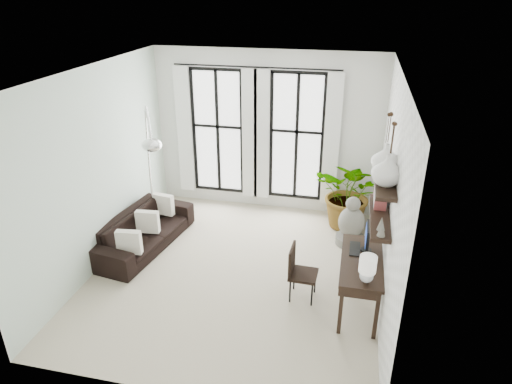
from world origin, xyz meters
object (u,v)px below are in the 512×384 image
(sofa, at_px, (143,230))
(plant, at_px, (350,194))
(desk_chair, at_px, (298,269))
(arc_lamp, at_px, (149,141))
(buddha, at_px, (351,225))
(desk, at_px, (361,265))

(sofa, bearing_deg, plant, -57.63)
(desk_chair, xyz_separation_m, arc_lamp, (-2.76, 1.19, 1.39))
(desk_chair, xyz_separation_m, buddha, (0.72, 1.72, -0.09))
(plant, relative_size, buddha, 1.49)
(desk_chair, bearing_deg, buddha, 69.65)
(buddha, bearing_deg, sofa, -166.23)
(sofa, xyz_separation_m, plant, (3.52, 1.52, 0.37))
(buddha, bearing_deg, desk, -84.82)
(sofa, relative_size, plant, 1.57)
(arc_lamp, xyz_separation_m, buddha, (3.48, 0.53, -1.48))
(desk, relative_size, arc_lamp, 0.55)
(arc_lamp, relative_size, buddha, 2.67)
(plant, xyz_separation_m, desk_chair, (-0.66, -2.36, -0.21))
(desk, distance_m, arc_lamp, 4.02)
(plant, relative_size, desk, 1.02)
(sofa, height_order, desk_chair, desk_chair)
(sofa, height_order, buddha, buddha)
(arc_lamp, bearing_deg, buddha, 8.59)
(plant, relative_size, desk_chair, 1.63)
(plant, height_order, arc_lamp, arc_lamp)
(arc_lamp, distance_m, buddha, 3.81)
(desk_chair, bearing_deg, sofa, 165.91)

